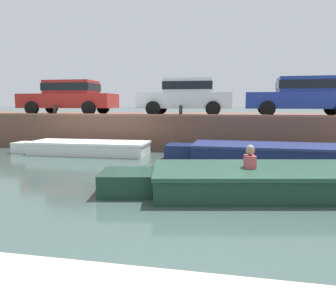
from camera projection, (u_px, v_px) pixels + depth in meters
name	position (u px, v px, depth m)	size (l,w,h in m)	color
ground_plane	(208.00, 187.00, 7.42)	(400.00, 400.00, 0.00)	#384C47
far_quay_wall	(222.00, 129.00, 15.52)	(60.00, 6.00, 1.38)	brown
far_wall_coping	(220.00, 115.00, 12.63)	(60.00, 0.24, 0.08)	brown
boat_moored_west_white	(84.00, 148.00, 12.23)	(5.24, 1.55, 0.48)	white
boat_moored_central_navy	(261.00, 152.00, 10.83)	(5.94, 2.01, 0.54)	navy
motorboat_passing	(276.00, 180.00, 6.90)	(7.03, 3.14, 1.02)	#193828
car_leftmost_red	(70.00, 96.00, 15.07)	(4.37, 2.00, 1.54)	#B2231E
car_left_inner_white	(186.00, 95.00, 14.02)	(4.01, 2.08, 1.54)	white
car_centre_blue	(303.00, 95.00, 13.09)	(4.42, 2.05, 1.54)	#233893
mooring_bollard_west	(55.00, 110.00, 14.10)	(0.15, 0.15, 0.44)	#2D2B28
mooring_bollard_mid	(181.00, 110.00, 13.03)	(0.15, 0.15, 0.44)	#2D2B28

